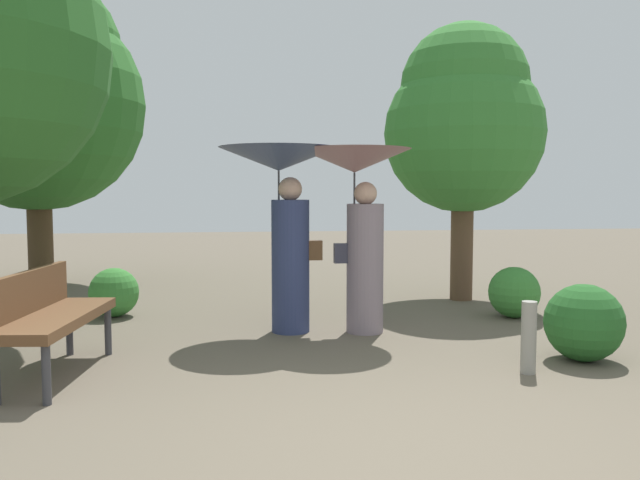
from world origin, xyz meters
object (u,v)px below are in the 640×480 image
(park_bench, at_px, (47,312))
(path_marker_post, at_px, (529,337))
(tree_mid_left, at_px, (35,88))
(person_left, at_px, (283,199))
(person_right, at_px, (359,201))
(tree_near_right, at_px, (464,119))

(park_bench, xyz_separation_m, path_marker_post, (3.76, -0.45, -0.22))
(tree_mid_left, bearing_deg, path_marker_post, -46.69)
(person_left, height_order, tree_mid_left, tree_mid_left)
(person_right, distance_m, park_bench, 3.09)
(park_bench, xyz_separation_m, tree_near_right, (4.49, 2.97, 1.90))
(person_left, relative_size, park_bench, 1.23)
(tree_near_right, height_order, tree_mid_left, tree_mid_left)
(person_right, bearing_deg, tree_mid_left, 50.82)
(person_left, relative_size, path_marker_post, 3.27)
(person_right, bearing_deg, park_bench, 117.86)
(person_right, xyz_separation_m, tree_mid_left, (-4.21, 3.91, 1.67))
(person_left, bearing_deg, park_bench, 128.18)
(person_left, relative_size, tree_mid_left, 0.39)
(person_right, height_order, tree_near_right, tree_near_right)
(person_left, relative_size, tree_near_right, 0.52)
(tree_near_right, relative_size, path_marker_post, 6.31)
(tree_near_right, height_order, path_marker_post, tree_near_right)
(tree_near_right, bearing_deg, tree_mid_left, 160.24)
(person_right, relative_size, park_bench, 1.22)
(person_left, distance_m, path_marker_post, 2.76)
(person_right, distance_m, tree_mid_left, 5.98)
(person_right, bearing_deg, tree_near_right, -41.58)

